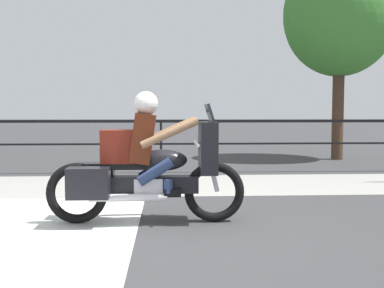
{
  "coord_description": "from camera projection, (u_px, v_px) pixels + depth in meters",
  "views": [
    {
      "loc": [
        0.13,
        -5.22,
        1.37
      ],
      "look_at": [
        0.45,
        0.83,
        0.93
      ],
      "focal_mm": 45.0,
      "sensor_mm": 36.0,
      "label": 1
    }
  ],
  "objects": [
    {
      "name": "ground_plane",
      "position": [
        156.0,
        234.0,
        5.3
      ],
      "size": [
        120.0,
        120.0,
        0.0
      ],
      "primitive_type": "plane",
      "color": "#38383A"
    },
    {
      "name": "sidewalk_band",
      "position": [
        160.0,
        185.0,
        8.68
      ],
      "size": [
        44.0,
        2.4,
        0.01
      ],
      "primitive_type": "cube",
      "color": "#99968E",
      "rests_on": "ground"
    },
    {
      "name": "crosswalk_band",
      "position": [
        7.0,
        240.0,
        5.02
      ],
      "size": [
        2.67,
        6.0,
        0.01
      ],
      "primitive_type": "cube",
      "color": "silver",
      "rests_on": "ground"
    },
    {
      "name": "fence_railing",
      "position": [
        161.0,
        131.0,
        10.24
      ],
      "size": [
        36.0,
        0.05,
        1.14
      ],
      "color": "black",
      "rests_on": "ground"
    },
    {
      "name": "motorcycle",
      "position": [
        145.0,
        166.0,
        5.77
      ],
      "size": [
        2.39,
        0.76,
        1.58
      ],
      "rotation": [
        0.0,
        0.0,
        -0.08
      ],
      "color": "black",
      "rests_on": "ground"
    },
    {
      "name": "tree_behind_sign",
      "position": [
        340.0,
        15.0,
        12.85
      ],
      "size": [
        3.0,
        3.0,
        5.55
      ],
      "color": "#473323",
      "rests_on": "ground"
    }
  ]
}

